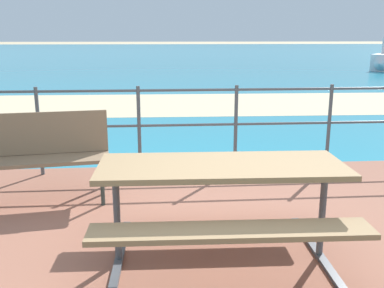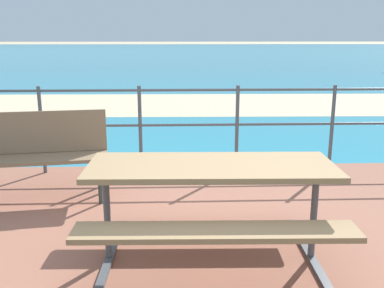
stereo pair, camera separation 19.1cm
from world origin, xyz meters
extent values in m
plane|color=tan|center=(0.00, 0.00, 0.00)|extent=(240.00, 240.00, 0.00)
cube|color=#935B47|center=(0.00, 0.00, 0.03)|extent=(6.40, 5.20, 0.06)
cube|color=teal|center=(0.00, 40.00, 0.01)|extent=(90.00, 90.00, 0.01)
cube|color=beige|center=(0.00, 8.15, 0.01)|extent=(54.07, 4.85, 0.01)
cube|color=#8C704C|center=(0.09, 0.15, 0.79)|extent=(1.78, 0.71, 0.04)
cube|color=#8C704C|center=(0.07, -0.37, 0.53)|extent=(1.76, 0.31, 0.04)
cube|color=#8C704C|center=(0.10, 0.67, 0.53)|extent=(1.76, 0.31, 0.04)
cylinder|color=#4C5156|center=(-0.67, 0.17, 0.43)|extent=(0.05, 0.05, 0.73)
cube|color=#4C5156|center=(-0.67, 0.17, 0.07)|extent=(0.10, 1.30, 0.03)
cylinder|color=#4C5156|center=(0.85, 0.13, 0.43)|extent=(0.05, 0.05, 0.73)
cube|color=#4C5156|center=(0.85, 0.13, 0.07)|extent=(0.10, 1.30, 0.03)
cube|color=#7A6047|center=(-1.57, 1.38, 0.52)|extent=(1.48, 0.59, 0.04)
cube|color=#7A6047|center=(-1.60, 1.56, 0.75)|extent=(1.43, 0.25, 0.42)
cylinder|color=#2D3833|center=(-0.92, 1.31, 0.29)|extent=(0.04, 0.04, 0.46)
cylinder|color=#2D3833|center=(-0.96, 1.61, 0.29)|extent=(0.04, 0.04, 0.46)
cylinder|color=#4C5156|center=(-1.77, 2.36, 0.59)|extent=(0.04, 0.04, 1.06)
cylinder|color=#4C5156|center=(-0.59, 2.36, 0.59)|extent=(0.04, 0.04, 1.06)
cylinder|color=#4C5156|center=(0.59, 2.36, 0.59)|extent=(0.04, 0.04, 1.06)
cylinder|color=#4C5156|center=(1.77, 2.36, 0.59)|extent=(0.04, 0.04, 1.06)
cylinder|color=#4C5156|center=(0.00, 2.36, 1.07)|extent=(5.90, 0.03, 0.03)
cylinder|color=#4C5156|center=(0.00, 2.36, 0.64)|extent=(5.90, 0.03, 0.03)
cone|color=silver|center=(10.14, 17.16, 0.41)|extent=(0.88, 0.84, 0.72)
camera|label=1|loc=(-0.36, -2.78, 1.70)|focal=40.55mm
camera|label=2|loc=(-0.17, -2.80, 1.70)|focal=40.55mm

